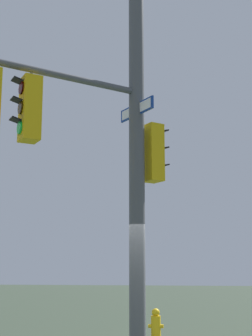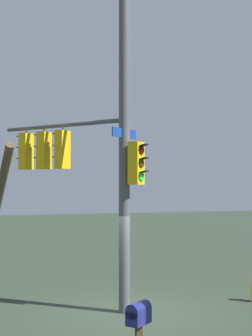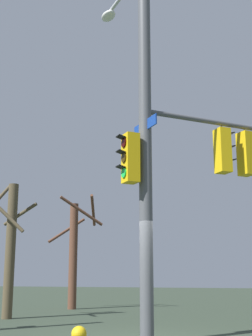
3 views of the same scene
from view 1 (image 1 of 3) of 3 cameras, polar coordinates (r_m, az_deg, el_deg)
The scene contains 2 objects.
main_signal_pole_assembly at distance 8.99m, azimuth -2.90°, elevation 7.48°, with size 5.12×3.35×9.06m.
fire_hydrant at distance 12.96m, azimuth 3.44°, elevation -17.46°, with size 0.38×0.24×0.73m.
Camera 1 is at (0.96, -9.08, 1.75)m, focal length 53.17 mm.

